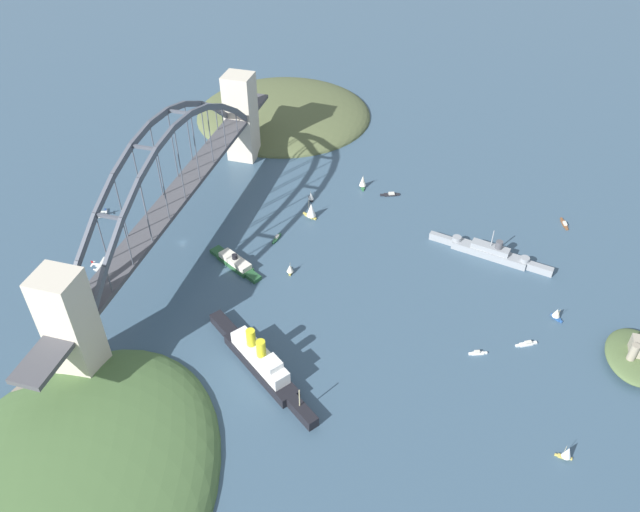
{
  "coord_description": "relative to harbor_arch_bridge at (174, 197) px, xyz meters",
  "views": [
    {
      "loc": [
        243.93,
        148.55,
        218.11
      ],
      "look_at": [
        0.0,
        80.23,
        8.0
      ],
      "focal_mm": 35.15,
      "sensor_mm": 36.0,
      "label": 1
    }
  ],
  "objects": [
    {
      "name": "small_boat_8",
      "position": [
        8.45,
        66.2,
        -27.74
      ],
      "size": [
        6.5,
        4.29,
        6.25
      ],
      "color": "gold",
      "rests_on": "ground"
    },
    {
      "name": "small_boat_4",
      "position": [
        5.33,
        201.05,
        -27.56
      ],
      "size": [
        5.83,
        6.03,
        6.68
      ],
      "color": "#234C8C",
      "rests_on": "ground"
    },
    {
      "name": "headland_west_shore",
      "position": [
        -163.29,
        4.72,
        -30.71
      ],
      "size": [
        126.69,
        129.92,
        22.31
      ],
      "color": "#515B38",
      "rests_on": "ground"
    },
    {
      "name": "small_boat_9",
      "position": [
        -42.34,
        62.96,
        -25.53
      ],
      "size": [
        7.3,
        9.6,
        11.13
      ],
      "color": "gold",
      "rests_on": "ground"
    },
    {
      "name": "small_boat_5",
      "position": [
        -17.08,
        50.09,
        -29.94
      ],
      "size": [
        9.51,
        2.61,
        2.11
      ],
      "color": "#2D6B3D",
      "rests_on": "ground"
    },
    {
      "name": "naval_cruiser",
      "position": [
        -33.88,
        166.93,
        -27.59
      ],
      "size": [
        18.53,
        67.31,
        17.31
      ],
      "color": "gray",
      "rests_on": "ground"
    },
    {
      "name": "fort_island_mid_harbor",
      "position": [
        24.62,
        234.9,
        -26.99
      ],
      "size": [
        35.73,
        26.36,
        14.48
      ],
      "color": "#4C6038",
      "rests_on": "ground"
    },
    {
      "name": "harbor_ferry_steamer",
      "position": [
        10.63,
        36.05,
        -28.49
      ],
      "size": [
        23.03,
        34.98,
        7.49
      ],
      "color": "#23512D",
      "rests_on": "ground"
    },
    {
      "name": "small_boat_2",
      "position": [
        -77.84,
        103.67,
        -30.09
      ],
      "size": [
        5.84,
        11.98,
        1.74
      ],
      "color": "black",
      "rests_on": "ground"
    },
    {
      "name": "headland_east_shore",
      "position": [
        158.64,
        21.34,
        -30.71
      ],
      "size": [
        163.84,
        116.0,
        25.9
      ],
      "color": "#476638",
      "rests_on": "ground"
    },
    {
      "name": "small_boat_3",
      "position": [
        -75.05,
        206.69,
        -30.02
      ],
      "size": [
        11.32,
        4.46,
        1.95
      ],
      "color": "brown",
      "rests_on": "ground"
    },
    {
      "name": "small_boat_6",
      "position": [
        -81.96,
        85.11,
        -26.44
      ],
      "size": [
        7.81,
        5.31,
        9.26
      ],
      "color": "#2D6B3D",
      "rests_on": "ground"
    },
    {
      "name": "harbor_arch_bridge",
      "position": [
        0.0,
        0.0,
        0.0
      ],
      "size": [
        259.23,
        17.81,
        74.08
      ],
      "color": "beige",
      "rests_on": "ground"
    },
    {
      "name": "small_boat_10",
      "position": [
        84.53,
        204.02,
        -27.08
      ],
      "size": [
        3.82,
        6.68,
        7.66
      ],
      "color": "gold",
      "rests_on": "ground"
    },
    {
      "name": "ocean_liner",
      "position": [
        74.46,
        73.39,
        -25.24
      ],
      "size": [
        51.66,
        66.66,
        19.83
      ],
      "color": "black",
      "rests_on": "ground"
    },
    {
      "name": "small_boat_1",
      "position": [
        39.19,
        166.31,
        -29.95
      ],
      "size": [
        3.89,
        8.43,
        2.14
      ],
      "color": "silver",
      "rests_on": "ground"
    },
    {
      "name": "seaplane_second_in_formation",
      "position": [
        -9.69,
        -57.0,
        -28.5
      ],
      "size": [
        8.81,
        7.96,
        5.2
      ],
      "color": "#B7B7B2",
      "rests_on": "ground"
    },
    {
      "name": "small_boat_0",
      "position": [
        27.17,
        187.99,
        -30.01
      ],
      "size": [
        6.07,
        9.92,
        1.97
      ],
      "color": "silver",
      "rests_on": "ground"
    },
    {
      "name": "seaplane_taxiing_near_bridge",
      "position": [
        32.65,
        -32.14,
        -28.5
      ],
      "size": [
        11.87,
        8.45,
        5.11
      ],
      "color": "#B7B7B2",
      "rests_on": "ground"
    },
    {
      "name": "ground_plane",
      "position": [
        0.0,
        0.0,
        -30.71
      ],
      "size": [
        1400.0,
        1400.0,
        0.0
      ],
      "primitive_type": "plane",
      "color": "#385166"
    },
    {
      "name": "small_boat_7",
      "position": [
        -59.42,
        57.83,
        -27.94
      ],
      "size": [
        5.81,
        4.95,
        5.93
      ],
      "color": "black",
      "rests_on": "ground"
    }
  ]
}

